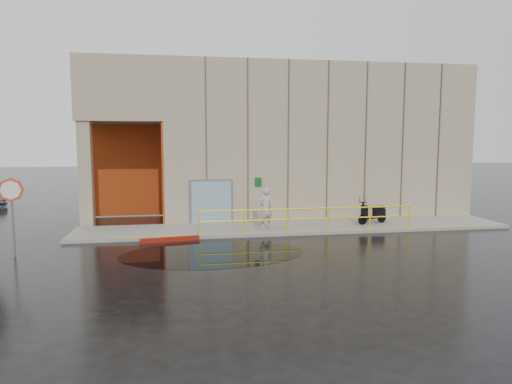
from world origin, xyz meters
The scene contains 9 objects.
ground centered at (0.00, 0.00, 0.00)m, with size 120.00×120.00×0.00m, color black.
sidewalk centered at (4.00, 4.50, 0.07)m, with size 20.00×3.00×0.15m, color gray.
building centered at (5.10, 10.98, 4.21)m, with size 20.00×10.17×8.00m.
guardrail centered at (4.25, 3.15, 0.68)m, with size 9.56×0.06×1.03m.
person centered at (2.51, 4.11, 1.08)m, with size 0.68×0.45×1.87m, color #AEADB3.
scooter centered at (7.82, 4.47, 0.90)m, with size 1.73×1.04×1.30m.
stop_sign centered at (-7.10, 1.15, 2.03)m, with size 0.84×0.20×2.81m.
red_curb centered at (-1.71, 2.75, 0.09)m, with size 2.40×0.18×0.18m, color maroon.
puddle centered at (-0.14, 0.43, 0.00)m, with size 6.70×4.12×0.01m, color black.
Camera 1 is at (-1.28, -15.85, 4.11)m, focal length 32.00 mm.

